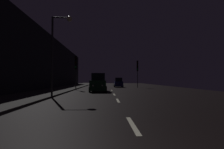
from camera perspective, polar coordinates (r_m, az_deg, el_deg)
name	(u,v)px	position (r m, az deg, el deg)	size (l,w,h in m)	color
ground	(111,89)	(27.06, -0.41, -4.87)	(27.16, 84.00, 0.02)	black
sidewalk_left	(64,88)	(27.81, -15.85, -4.55)	(4.40, 84.00, 0.15)	#33302D
building_facade_left	(39,59)	(25.36, -23.38, 4.87)	(0.80, 63.00, 8.65)	black
lane_centerline	(116,97)	(14.44, 1.26, -7.56)	(0.16, 19.89, 0.01)	beige
traffic_light_far_left	(76,65)	(24.80, -12.04, 3.07)	(0.31, 0.46, 4.86)	#38383A
traffic_light_far_right	(137,68)	(31.76, 8.55, 2.19)	(0.36, 0.48, 4.99)	#38383A
streetlamp_overhead	(58,43)	(15.01, -17.66, 10.12)	(1.70, 0.44, 6.78)	#2D2D30
car_approaching_headlights	(98,83)	(21.10, -4.57, -2.92)	(2.07, 4.48, 2.26)	#0F3819
car_distant_taillights	(118,83)	(33.07, 2.16, -2.82)	(1.70, 3.67, 1.85)	#141E51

